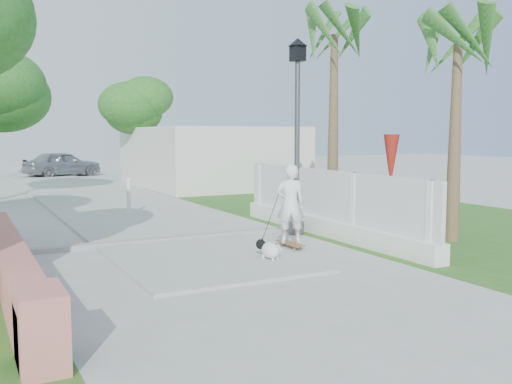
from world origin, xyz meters
TOP-DOWN VIEW (x-y plane):
  - ground at (0.00, 0.00)m, footprint 90.00×90.00m
  - path_strip at (0.00, 20.00)m, footprint 3.20×36.00m
  - curb at (0.00, 6.00)m, footprint 6.50×0.25m
  - grass_right at (7.00, 8.00)m, footprint 8.00×20.00m
  - pink_wall at (-3.30, 3.55)m, footprint 0.45×8.20m
  - lattice_fence at (3.40, 5.00)m, footprint 0.35×7.00m
  - building_right at (6.00, 18.00)m, footprint 6.00×8.00m
  - street_lamp at (2.90, 5.50)m, footprint 0.44×0.44m
  - bollard at (0.20, 10.00)m, footprint 0.14×0.14m
  - patio_umbrella at (4.80, 4.50)m, footprint 0.36×0.36m
  - tree_path_right at (3.22, 19.98)m, footprint 3.00×3.00m
  - palm_far at (4.60, 6.50)m, footprint 1.80×1.80m
  - palm_near at (5.40, 3.20)m, footprint 1.80×1.80m
  - skateboarder at (1.61, 4.02)m, footprint 1.35×1.19m
  - dog at (0.95, 3.29)m, footprint 0.43×0.58m
  - parked_car at (1.05, 26.89)m, footprint 4.38×2.75m

SIDE VIEW (x-z plane):
  - ground at x=0.00m, z-range 0.00..0.00m
  - grass_right at x=7.00m, z-range 0.00..0.01m
  - path_strip at x=0.00m, z-range 0.00..0.06m
  - curb at x=0.00m, z-range 0.00..0.10m
  - dog at x=0.95m, z-range 0.02..0.44m
  - pink_wall at x=-3.30m, z-range -0.09..0.71m
  - lattice_fence at x=3.40m, z-range -0.21..1.29m
  - bollard at x=0.20m, z-range 0.04..1.13m
  - parked_car at x=1.05m, z-range 0.00..1.39m
  - skateboarder at x=1.61m, z-range -0.06..1.63m
  - building_right at x=6.00m, z-range 0.00..2.60m
  - patio_umbrella at x=4.80m, z-range 0.54..2.84m
  - street_lamp at x=2.90m, z-range 0.21..4.65m
  - tree_path_right at x=3.22m, z-range 1.10..5.89m
  - palm_near at x=5.40m, z-range 1.60..6.30m
  - palm_far at x=4.60m, z-range 1.83..7.13m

